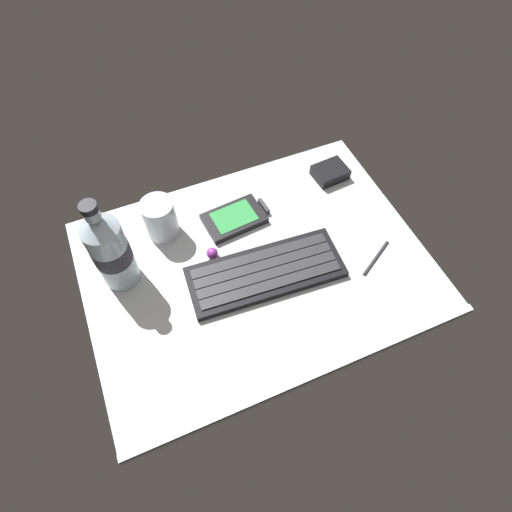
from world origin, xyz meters
The scene contains 8 objects.
ground_plane centered at (0.00, -0.23, -0.99)cm, with size 64.00×48.00×2.80cm.
keyboard centered at (0.78, -2.64, 0.81)cm, with size 29.71×13.05×1.70cm.
handheld_device centered at (0.66, 11.52, 0.73)cm, with size 13.29×8.73×1.50cm.
juice_cup centered at (-14.00, 14.37, 3.91)cm, with size 6.40×6.40×8.50cm.
water_bottle centered at (-23.96, 7.23, 9.01)cm, with size 6.73×6.73×20.80cm.
charger_block centered at (23.84, 14.90, 1.20)cm, with size 7.00×5.60×2.40cm, color black.
trackball_mouse centered at (-7.00, 5.00, 1.10)cm, with size 2.20×2.20×2.20cm, color purple.
stylus_pen centered at (21.86, -7.73, 0.35)cm, with size 0.70×0.70×9.50cm, color #26262B.
Camera 1 is at (-16.91, -40.08, 69.50)cm, focal length 30.14 mm.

